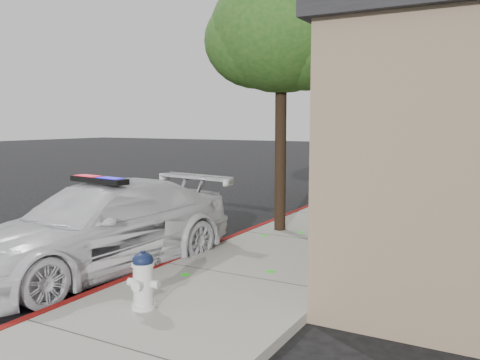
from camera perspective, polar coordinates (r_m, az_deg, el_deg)
name	(u,v)px	position (r m, az deg, el deg)	size (l,w,h in m)	color
ground	(163,270)	(9.40, -8.77, -10.13)	(120.00, 120.00, 0.00)	black
sidewalk	(306,242)	(11.15, 7.49, -7.05)	(3.20, 60.00, 0.15)	#9B9A8D
red_curb	(244,234)	(11.79, 0.48, -6.22)	(0.14, 60.00, 0.16)	maroon
police_car	(100,227)	(9.48, -15.64, -5.15)	(3.00, 5.79, 1.73)	silver
fire_hydrant	(143,280)	(7.09, -11.00, -11.11)	(0.47, 0.40, 0.81)	white
street_tree_near	(282,37)	(11.89, 4.77, 15.92)	(3.59, 3.28, 6.00)	black
street_tree_mid	(354,48)	(17.28, 12.90, 14.51)	(3.60, 3.47, 6.60)	black
street_tree_far	(374,76)	(17.53, 15.01, 11.38)	(3.05, 2.86, 5.42)	black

